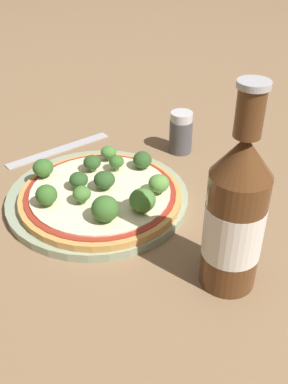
% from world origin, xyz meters
% --- Properties ---
extents(ground_plane, '(3.00, 3.00, 0.00)m').
position_xyz_m(ground_plane, '(0.00, 0.00, 0.00)').
color(ground_plane, '#846647').
extents(plate, '(0.26, 0.26, 0.01)m').
position_xyz_m(plate, '(-0.01, 0.01, 0.01)').
color(plate, '#93A384').
rests_on(plate, ground_plane).
extents(pizza, '(0.23, 0.23, 0.01)m').
position_xyz_m(pizza, '(-0.00, 0.01, 0.02)').
color(pizza, tan).
rests_on(pizza, plate).
extents(broccoli_floret_0, '(0.02, 0.02, 0.03)m').
position_xyz_m(broccoli_floret_0, '(0.01, -0.03, 0.04)').
color(broccoli_floret_0, '#6B8E51').
rests_on(broccoli_floret_0, pizza).
extents(broccoli_floret_1, '(0.03, 0.03, 0.03)m').
position_xyz_m(broccoli_floret_1, '(-0.05, 0.02, 0.04)').
color(broccoli_floret_1, '#6B8E51').
rests_on(broccoli_floret_1, pizza).
extents(broccoli_floret_2, '(0.03, 0.03, 0.03)m').
position_xyz_m(broccoli_floret_2, '(0.06, -0.02, 0.04)').
color(broccoli_floret_2, '#6B8E51').
rests_on(broccoli_floret_2, pizza).
extents(broccoli_floret_3, '(0.03, 0.03, 0.03)m').
position_xyz_m(broccoli_floret_3, '(0.07, 0.03, 0.04)').
color(broccoli_floret_3, '#6B8E51').
rests_on(broccoli_floret_3, pizza).
extents(broccoli_floret_4, '(0.03, 0.03, 0.03)m').
position_xyz_m(broccoli_floret_4, '(-0.02, -0.02, 0.04)').
color(broccoli_floret_4, '#6B8E51').
rests_on(broccoli_floret_4, pizza).
extents(broccoli_floret_5, '(0.03, 0.03, 0.03)m').
position_xyz_m(broccoli_floret_5, '(-0.08, -0.04, 0.04)').
color(broccoli_floret_5, '#6B8E51').
rests_on(broccoli_floret_5, pizza).
extents(broccoli_floret_6, '(0.02, 0.02, 0.02)m').
position_xyz_m(broccoli_floret_6, '(-0.03, 0.05, 0.04)').
color(broccoli_floret_6, '#6B8E51').
rests_on(broccoli_floret_6, pizza).
extents(broccoli_floret_7, '(0.03, 0.03, 0.03)m').
position_xyz_m(broccoli_floret_7, '(-0.02, 0.09, 0.04)').
color(broccoli_floret_7, '#6B8E51').
rests_on(broccoli_floret_7, pizza).
extents(broccoli_floret_8, '(0.02, 0.02, 0.02)m').
position_xyz_m(broccoli_floret_8, '(-0.07, 0.06, 0.04)').
color(broccoli_floret_8, '#6B8E51').
rests_on(broccoli_floret_8, pizza).
extents(broccoli_floret_9, '(0.03, 0.03, 0.03)m').
position_xyz_m(broccoli_floret_9, '(-0.00, 0.01, 0.04)').
color(broccoli_floret_9, '#6B8E51').
rests_on(broccoli_floret_9, pizza).
extents(broccoli_floret_10, '(0.03, 0.03, 0.03)m').
position_xyz_m(broccoli_floret_10, '(-0.01, -0.07, 0.04)').
color(broccoli_floret_10, '#6B8E51').
rests_on(broccoli_floret_10, pizza).
extents(broccoli_floret_11, '(0.03, 0.03, 0.03)m').
position_xyz_m(broccoli_floret_11, '(0.05, 0.07, 0.04)').
color(broccoli_floret_11, '#6B8E51').
rests_on(broccoli_floret_11, pizza).
extents(beer_bottle, '(0.06, 0.06, 0.24)m').
position_xyz_m(beer_bottle, '(0.21, 0.06, 0.09)').
color(beer_bottle, '#563319').
rests_on(beer_bottle, ground_plane).
extents(pepper_shaker, '(0.04, 0.04, 0.07)m').
position_xyz_m(pepper_shaker, '(-0.07, 0.20, 0.03)').
color(pepper_shaker, '#4C4C51').
rests_on(pepper_shaker, ground_plane).
extents(fork, '(0.03, 0.19, 0.00)m').
position_xyz_m(fork, '(-0.18, 0.02, 0.00)').
color(fork, '#B2B2B7').
rests_on(fork, ground_plane).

